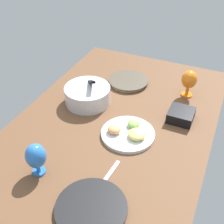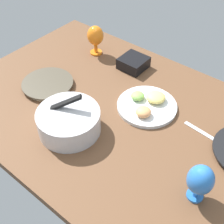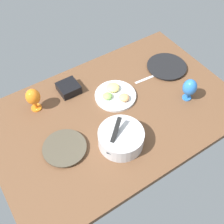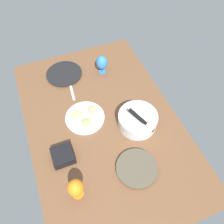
{
  "view_description": "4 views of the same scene",
  "coord_description": "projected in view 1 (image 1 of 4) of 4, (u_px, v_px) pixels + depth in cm",
  "views": [
    {
      "loc": [
        -115.3,
        -49.53,
        103.03
      ],
      "look_at": [
        0.64,
        1.82,
        5.57
      ],
      "focal_mm": 47.35,
      "sensor_mm": 36.0,
      "label": 1
    },
    {
      "loc": [
        -58.76,
        78.05,
        95.35
      ],
      "look_at": [
        -0.39,
        6.35,
        5.57
      ],
      "focal_mm": 47.52,
      "sensor_mm": 36.0,
      "label": 2
    },
    {
      "loc": [
        64.92,
        95.45,
        142.56
      ],
      "look_at": [
        4.32,
        3.02,
        5.57
      ],
      "focal_mm": 45.29,
      "sensor_mm": 36.0,
      "label": 3
    },
    {
      "loc": [
        82.73,
        -25.34,
        134.81
      ],
      "look_at": [
        -1.95,
        7.87,
        5.57
      ],
      "focal_mm": 36.05,
      "sensor_mm": 36.0,
      "label": 4
    }
  ],
  "objects": [
    {
      "name": "ground_plane",
      "position": [
        115.0,
        124.0,
        1.63
      ],
      "size": [
        160.0,
        104.0,
        4.0
      ],
      "primitive_type": "cube",
      "color": "brown"
    },
    {
      "name": "mixing_bowl",
      "position": [
        88.0,
        94.0,
        1.74
      ],
      "size": [
        26.9,
        26.9,
        17.29
      ],
      "color": "silver",
      "rests_on": "ground_plane"
    },
    {
      "name": "hurricane_glass_blue",
      "position": [
        36.0,
        157.0,
        1.28
      ],
      "size": [
        9.24,
        9.24,
        16.44
      ],
      "color": "blue",
      "rests_on": "ground_plane"
    },
    {
      "name": "dinner_plate_left",
      "position": [
        91.0,
        208.0,
        1.17
      ],
      "size": [
        29.22,
        29.22,
        2.22
      ],
      "color": "#4C4C51",
      "rests_on": "ground_plane"
    },
    {
      "name": "dinner_plate_right",
      "position": [
        128.0,
        81.0,
        1.93
      ],
      "size": [
        25.83,
        25.83,
        2.46
      ],
      "color": "beige",
      "rests_on": "ground_plane"
    },
    {
      "name": "fruit_platter",
      "position": [
        128.0,
        133.0,
        1.52
      ],
      "size": [
        27.95,
        27.95,
        5.6
      ],
      "color": "silver",
      "rests_on": "ground_plane"
    },
    {
      "name": "hurricane_glass_orange",
      "position": [
        189.0,
        80.0,
        1.76
      ],
      "size": [
        9.21,
        9.21,
        16.95
      ],
      "color": "orange",
      "rests_on": "ground_plane"
    },
    {
      "name": "fork_by_left_plate",
      "position": [
        109.0,
        174.0,
        1.32
      ],
      "size": [
        18.09,
        3.37,
        0.6
      ],
      "primitive_type": "cube",
      "rotation": [
        0.0,
        0.0,
        -0.09
      ],
      "color": "silver",
      "rests_on": "ground_plane"
    },
    {
      "name": "square_bowl_black",
      "position": [
        181.0,
        115.0,
        1.62
      ],
      "size": [
        13.55,
        13.55,
        5.97
      ],
      "color": "black",
      "rests_on": "ground_plane"
    }
  ]
}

